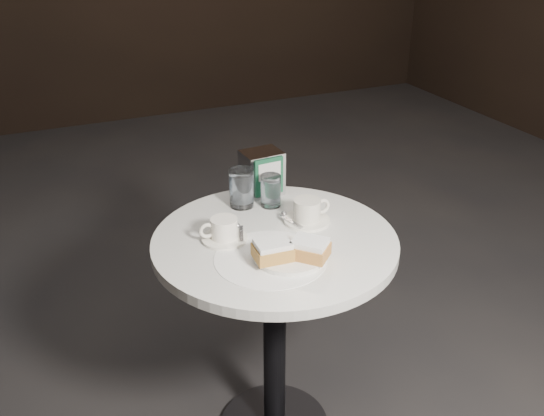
{
  "coord_description": "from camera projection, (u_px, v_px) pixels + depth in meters",
  "views": [
    {
      "loc": [
        -0.61,
        -1.36,
        1.59
      ],
      "look_at": [
        0.0,
        0.02,
        0.83
      ],
      "focal_mm": 40.0,
      "sensor_mm": 36.0,
      "label": 1
    }
  ],
  "objects": [
    {
      "name": "water_glass_right",
      "position": [
        271.0,
        191.0,
        1.88
      ],
      "size": [
        0.08,
        0.08,
        0.1
      ],
      "rotation": [
        0.0,
        0.0,
        -0.39
      ],
      "color": "silver",
      "rests_on": "cafe_table"
    },
    {
      "name": "cafe_table",
      "position": [
        275.0,
        295.0,
        1.81
      ],
      "size": [
        0.7,
        0.7,
        0.74
      ],
      "color": "black",
      "rests_on": "ground"
    },
    {
      "name": "beignet_plate",
      "position": [
        290.0,
        252.0,
        1.6
      ],
      "size": [
        0.25,
        0.25,
        0.06
      ],
      "rotation": [
        0.0,
        0.0,
        -0.38
      ],
      "color": "silver",
      "rests_on": "cafe_table"
    },
    {
      "name": "napkin_dispenser",
      "position": [
        262.0,
        173.0,
        1.95
      ],
      "size": [
        0.13,
        0.11,
        0.14
      ],
      "rotation": [
        0.0,
        0.0,
        0.07
      ],
      "color": "silver",
      "rests_on": "cafe_table"
    },
    {
      "name": "sugar_spill",
      "position": [
        270.0,
        258.0,
        1.62
      ],
      "size": [
        0.39,
        0.39,
        0.0
      ],
      "primitive_type": "cylinder",
      "rotation": [
        0.0,
        0.0,
        -0.36
      ],
      "color": "white",
      "rests_on": "cafe_table"
    },
    {
      "name": "coffee_cup_left",
      "position": [
        224.0,
        231.0,
        1.69
      ],
      "size": [
        0.14,
        0.14,
        0.07
      ],
      "rotation": [
        0.0,
        0.0,
        -0.1
      ],
      "color": "white",
      "rests_on": "cafe_table"
    },
    {
      "name": "water_glass_left",
      "position": [
        241.0,
        189.0,
        1.87
      ],
      "size": [
        0.09,
        0.09,
        0.12
      ],
      "rotation": [
        0.0,
        0.0,
        -0.22
      ],
      "color": "silver",
      "rests_on": "cafe_table"
    },
    {
      "name": "coffee_cup_right",
      "position": [
        307.0,
        212.0,
        1.79
      ],
      "size": [
        0.15,
        0.14,
        0.07
      ],
      "rotation": [
        0.0,
        0.0,
        0.01
      ],
      "color": "white",
      "rests_on": "cafe_table"
    }
  ]
}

